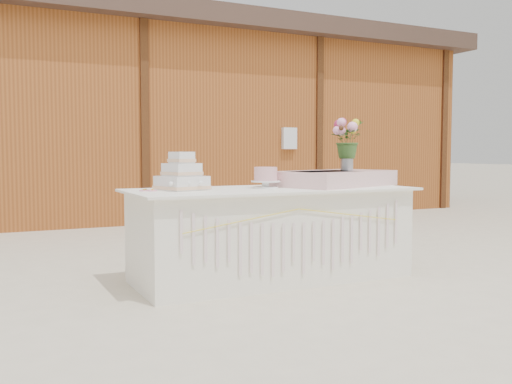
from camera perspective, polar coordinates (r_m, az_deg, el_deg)
ground at (r=4.90m, az=1.56°, el=-8.66°), size 80.00×80.00×0.00m
barn at (r=10.48m, az=-13.99°, el=7.18°), size 12.60×4.60×3.30m
cake_table at (r=4.82m, az=1.60°, el=-4.18°), size 2.40×1.00×0.77m
wedding_cake at (r=4.60m, az=-7.43°, el=1.49°), size 0.42×0.42×0.31m
pink_cake_stand at (r=4.79m, az=0.97°, el=1.57°), size 0.25×0.25×0.18m
satin_runner at (r=5.17m, az=7.92°, el=1.36°), size 1.23×0.95×0.14m
flower_vase at (r=5.30m, az=9.07°, el=3.00°), size 0.12×0.12×0.16m
bouquet at (r=5.31m, az=9.10°, el=5.71°), size 0.40×0.39×0.34m
loose_flowers at (r=4.50m, az=-10.65°, el=0.19°), size 0.21×0.37×0.02m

